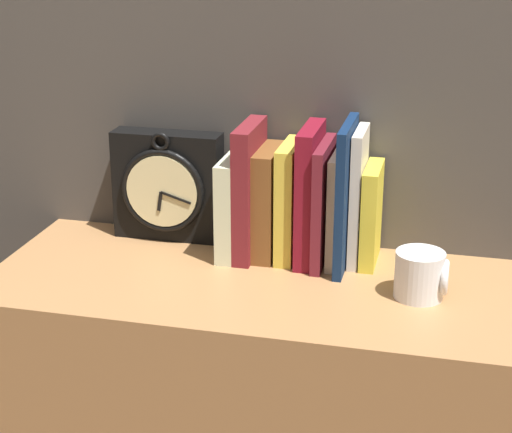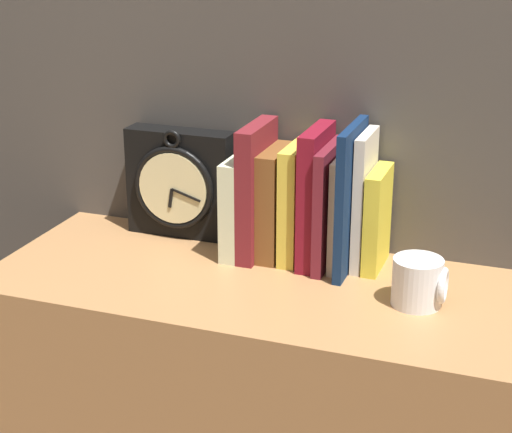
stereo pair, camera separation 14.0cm
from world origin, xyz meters
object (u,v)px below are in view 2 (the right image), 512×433
object	(u,v)px
book_slot4_maroon	(316,196)
book_slot9_yellow	(377,219)
book_slot2_brown	(276,203)
book_slot7_navy	(350,199)
book_slot1_maroon	(257,190)
book_slot3_yellow	(296,202)
mug	(419,282)
book_slot0_cream	(240,204)
clock	(180,183)
book_slot8_cream	(364,200)
book_slot5_maroon	(329,206)
book_slot6_cream	(342,210)

from	to	relation	value
book_slot4_maroon	book_slot9_yellow	size ratio (longest dim) A/B	1.37
book_slot2_brown	book_slot7_navy	distance (m)	0.14
book_slot1_maroon	book_slot3_yellow	world-z (taller)	book_slot1_maroon
book_slot3_yellow	mug	bearing A→B (deg)	-26.49
book_slot0_cream	book_slot7_navy	bearing A→B (deg)	-2.45
book_slot1_maroon	book_slot2_brown	distance (m)	0.04
book_slot7_navy	book_slot9_yellow	world-z (taller)	book_slot7_navy
book_slot3_yellow	book_slot9_yellow	distance (m)	0.14
book_slot2_brown	book_slot4_maroon	xyz separation A→B (m)	(0.07, -0.01, 0.02)
clock	book_slot0_cream	bearing A→B (deg)	-15.74
book_slot2_brown	book_slot8_cream	xyz separation A→B (m)	(0.16, 0.01, 0.02)
clock	book_slot3_yellow	size ratio (longest dim) A/B	1.02
book_slot5_maroon	book_slot7_navy	size ratio (longest dim) A/B	0.85
book_slot9_yellow	mug	world-z (taller)	book_slot9_yellow
book_slot2_brown	book_slot5_maroon	distance (m)	0.10
book_slot3_yellow	clock	bearing A→B (deg)	172.58
clock	book_slot7_navy	size ratio (longest dim) A/B	0.83
clock	book_slot0_cream	world-z (taller)	clock
book_slot3_yellow	book_slot8_cream	xyz separation A→B (m)	(0.12, 0.01, 0.02)
book_slot1_maroon	book_slot8_cream	world-z (taller)	book_slot1_maroon
book_slot8_cream	clock	bearing A→B (deg)	176.26
book_slot6_cream	book_slot8_cream	xyz separation A→B (m)	(0.04, 0.01, 0.02)
book_slot2_brown	book_slot9_yellow	xyz separation A→B (m)	(0.18, 0.01, -0.01)
book_slot4_maroon	book_slot6_cream	world-z (taller)	book_slot4_maroon
book_slot0_cream	mug	xyz separation A→B (m)	(0.34, -0.11, -0.05)
book_slot5_maroon	mug	xyz separation A→B (m)	(0.18, -0.11, -0.07)
clock	book_slot6_cream	size ratio (longest dim) A/B	1.07
book_slot2_brown	book_slot4_maroon	world-z (taller)	book_slot4_maroon
book_slot2_brown	book_slot3_yellow	world-z (taller)	book_slot3_yellow
book_slot9_yellow	book_slot6_cream	bearing A→B (deg)	-171.95
book_slot5_maroon	book_slot3_yellow	bearing A→B (deg)	170.55
book_slot0_cream	book_slot4_maroon	world-z (taller)	book_slot4_maroon
book_slot2_brown	book_slot4_maroon	bearing A→B (deg)	-4.45
book_slot2_brown	mug	world-z (taller)	book_slot2_brown
book_slot7_navy	book_slot8_cream	bearing A→B (deg)	51.73
clock	book_slot1_maroon	size ratio (longest dim) A/B	0.89
book_slot1_maroon	book_slot9_yellow	distance (m)	0.22
book_slot7_navy	book_slot8_cream	size ratio (longest dim) A/B	1.07
book_slot4_maroon	book_slot5_maroon	size ratio (longest dim) A/B	1.12
book_slot3_yellow	book_slot6_cream	distance (m)	0.08
clock	book_slot3_yellow	world-z (taller)	clock
book_slot1_maroon	book_slot7_navy	distance (m)	0.17
book_slot4_maroon	book_slot7_navy	bearing A→B (deg)	-9.21
book_slot4_maroon	book_slot8_cream	size ratio (longest dim) A/B	1.01
book_slot0_cream	book_slot1_maroon	distance (m)	0.04
book_slot9_yellow	book_slot4_maroon	bearing A→B (deg)	-173.59
book_slot8_cream	mug	world-z (taller)	book_slot8_cream
mug	book_slot7_navy	bearing A→B (deg)	143.43
book_slot3_yellow	book_slot4_maroon	bearing A→B (deg)	-8.88
book_slot6_cream	book_slot7_navy	world-z (taller)	book_slot7_navy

